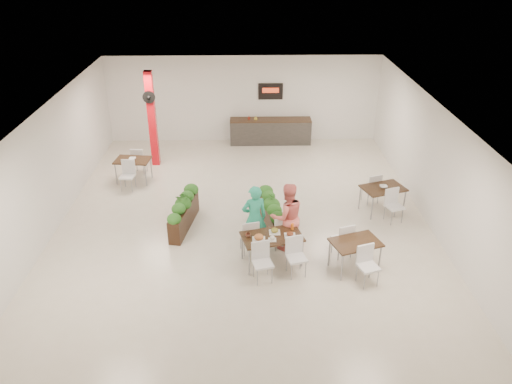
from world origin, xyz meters
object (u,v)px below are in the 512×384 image
planter_right (271,210)px  main_table (272,240)px  red_column (152,118)px  diner_man (254,218)px  side_table_c (355,247)px  side_table_b (383,191)px  diner_woman (287,217)px  side_table_a (133,163)px  service_counter (270,131)px  planter_left (184,210)px

planter_right → main_table: bearing=-92.6°
main_table → red_column: bearing=121.9°
diner_man → side_table_c: (2.31, -0.94, -0.25)m
planter_right → side_table_b: 3.25m
red_column → diner_woman: (4.06, -5.23, -0.76)m
diner_man → side_table_c: size_ratio=1.03×
diner_woman → side_table_a: bearing=-55.0°
service_counter → side_table_c: bearing=-78.9°
main_table → side_table_a: 6.15m
red_column → side_table_c: size_ratio=1.92×
side_table_a → side_table_c: 7.74m
side_table_a → main_table: bearing=-40.8°
planter_right → side_table_a: planter_right is taller
planter_left → side_table_a: 3.41m
planter_left → side_table_a: bearing=123.6°
red_column → planter_right: red_column is taller
side_table_a → diner_man: bearing=-39.2°
service_counter → side_table_a: service_counter is taller
red_column → side_table_c: 8.38m
side_table_c → diner_woman: bearing=129.5°
planter_left → side_table_b: 5.53m
side_table_b → diner_woman: bearing=-166.4°
red_column → diner_man: red_column is taller
service_counter → planter_right: (-0.27, -6.07, 0.00)m
planter_left → side_table_c: size_ratio=1.18×
red_column → side_table_b: bearing=-26.5°
main_table → side_table_b: size_ratio=1.12×
main_table → diner_man: 0.80m
diner_woman → diner_man: bearing=-14.3°
main_table → planter_left: 2.83m
diner_woman → planter_right: size_ratio=0.95×
side_table_a → side_table_b: 7.66m
red_column → side_table_a: size_ratio=1.93×
service_counter → side_table_a: 5.50m
service_counter → planter_left: size_ratio=1.53×
planter_left → planter_right: size_ratio=1.06×
main_table → diner_woman: (0.41, 0.66, 0.25)m
main_table → planter_right: size_ratio=1.01×
red_column → service_counter: 4.56m
service_counter → main_table: (-0.34, -7.75, 0.14)m
planter_left → service_counter: bearing=66.7°
planter_left → planter_right: (2.33, -0.04, -0.02)m
main_table → side_table_c: bearing=-8.5°
side_table_a → service_counter: bearing=42.5°
red_column → main_table: bearing=-58.1°
red_column → planter_right: bearing=-48.5°
planter_right → side_table_c: (1.84, -1.96, 0.12)m
diner_woman → side_table_a: diner_woman is taller
service_counter → planter_right: bearing=-92.5°
red_column → planter_left: (1.41, -4.17, -1.13)m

